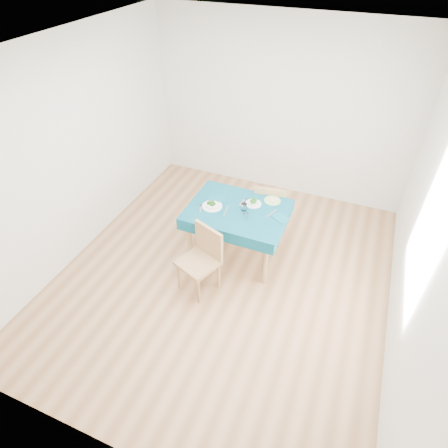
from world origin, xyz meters
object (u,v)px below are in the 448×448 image
at_px(table, 237,232).
at_px(bowl_near, 212,204).
at_px(bowl_far, 253,202).
at_px(chair_far, 271,200).
at_px(chair_near, 198,256).
at_px(side_plate, 272,201).

distance_m(table, bowl_near, 0.53).
height_order(bowl_near, bowl_far, bowl_near).
bearing_deg(chair_far, table, 60.55).
relative_size(chair_near, side_plate, 4.97).
relative_size(table, chair_far, 1.14).
distance_m(chair_near, bowl_far, 1.02).
bearing_deg(side_plate, bowl_far, -142.30).
relative_size(chair_far, side_plate, 5.07).
height_order(chair_near, chair_far, chair_far).
height_order(chair_near, bowl_far, chair_near).
height_order(chair_far, bowl_near, chair_far).
relative_size(bowl_near, bowl_far, 1.23).
relative_size(chair_far, bowl_far, 5.23).
height_order(chair_far, bowl_far, chair_far).
xyz_separation_m(chair_far, side_plate, (0.09, -0.32, 0.23)).
bearing_deg(bowl_far, chair_near, -111.22).
relative_size(chair_near, bowl_far, 5.14).
bearing_deg(chair_near, bowl_far, 89.85).
distance_m(chair_far, bowl_far, 0.55).
distance_m(table, bowl_far, 0.47).
xyz_separation_m(chair_near, bowl_near, (-0.11, 0.67, 0.27)).
relative_size(table, bowl_far, 5.98).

